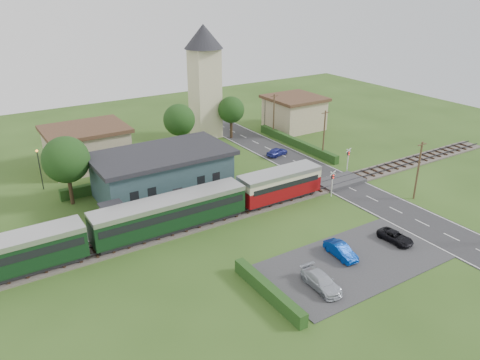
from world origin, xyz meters
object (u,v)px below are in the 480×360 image
church_tower (204,73)px  crossing_signal_far (348,156)px  station_building (163,173)px  house_west (87,146)px  house_east (294,112)px  pedestrian_near (255,186)px  crossing_signal_near (333,180)px  car_park_dark (395,237)px  equipment_hut (113,216)px  car_park_blue (341,250)px  pedestrian_far (141,210)px  train (140,221)px  car_park_silver (321,281)px  car_on_road (277,152)px

church_tower → crossing_signal_far: (8.60, -23.61, -8.08)m
station_building → church_tower: church_tower is taller
house_west → house_east: same height
house_west → house_east: bearing=-1.6°
church_tower → pedestrian_near: church_tower is taller
church_tower → crossing_signal_near: church_tower is taller
crossing_signal_far → car_park_dark: bearing=-119.7°
equipment_hut → car_park_blue: 22.65m
station_building → crossing_signal_near: station_building is taller
house_west → car_park_blue: (13.09, -35.70, -2.10)m
car_park_dark → crossing_signal_far: bearing=57.6°
station_building → house_east: size_ratio=1.82×
church_tower → house_west: size_ratio=1.63×
crossing_signal_far → pedestrian_far: 28.48m
pedestrian_far → station_building: bearing=-20.9°
equipment_hut → station_building: size_ratio=0.16×
station_building → train: station_building is taller
church_tower → car_park_dark: church_tower is taller
car_park_silver → pedestrian_near: 18.59m
station_building → crossing_signal_near: 19.98m
crossing_signal_far → pedestrian_far: crossing_signal_far is taller
house_east → crossing_signal_far: (-6.40, -19.61, -0.66)m
crossing_signal_far → equipment_hut: bearing=178.5°
house_west → crossing_signal_near: bearing=-49.9°
crossing_signal_far → station_building: bearing=164.4°
car_park_blue → car_park_silver: size_ratio=0.88×
station_building → car_on_road: (19.26, 3.25, -2.05)m
crossing_signal_near → car_park_blue: crossing_signal_near is taller
house_east → car_on_road: bearing=-137.8°
equipment_hut → church_tower: 33.48m
car_park_blue → pedestrian_far: size_ratio=2.03×
car_park_blue → pedestrian_far: bearing=133.1°
car_park_silver → house_west: bearing=106.0°
station_building → pedestrian_far: 7.37m
house_east → pedestrian_near: size_ratio=4.80×
station_building → car_on_road: station_building is taller
house_west → car_park_dark: size_ratio=2.99×
car_on_road → car_park_dark: size_ratio=0.96×
house_west → car_on_road: (24.26, -10.75, -2.15)m
car_on_road → crossing_signal_far: bearing=-168.6°
car_on_road → pedestrian_near: pedestrian_near is taller
car_park_silver → car_park_dark: car_park_silver is taller
crossing_signal_far → church_tower: bearing=110.0°
church_tower → house_east: size_ratio=2.00×
house_east → train: bearing=-148.8°
crossing_signal_near → house_west: bearing=130.1°
station_building → car_park_dark: station_building is taller
church_tower → house_west: 21.55m
station_building → crossing_signal_far: bearing=-15.6°
house_east → crossing_signal_near: 27.95m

